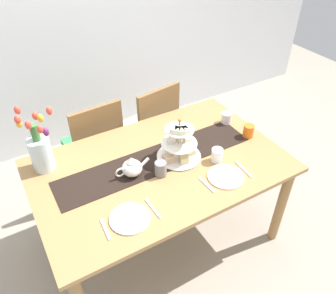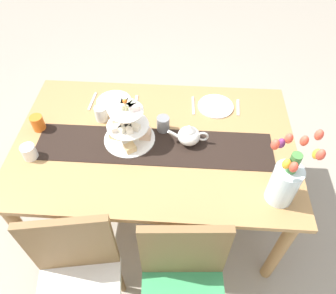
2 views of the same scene
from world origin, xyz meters
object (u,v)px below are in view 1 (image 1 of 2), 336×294
fork_left (105,229)px  dinner_plate_right (226,177)px  fork_right (207,185)px  knife_right (243,169)px  cream_jug (227,118)px  mug_white_text (217,155)px  chair_left (95,143)px  teapot (132,167)px  mug_orange (248,131)px  dinner_plate_left (130,218)px  chair_right (151,125)px  knife_left (153,208)px  tiered_cake_stand (179,145)px  mug_grey (161,168)px  dining_table (160,175)px  tulip_vase (40,149)px

fork_left → dinner_plate_right: bearing=0.0°
fork_right → dinner_plate_right: bearing=0.0°
knife_right → cream_jug: bearing=63.8°
mug_white_text → dinner_plate_right: bearing=-106.4°
chair_left → fork_left: size_ratio=6.07×
fork_left → cream_jug: bearing=22.2°
teapot → mug_orange: bearing=-3.4°
dinner_plate_left → fork_left: dinner_plate_left is taller
teapot → dinner_plate_right: teapot is taller
chair_right → dinner_plate_left: bearing=-123.0°
knife_left → tiered_cake_stand: bearing=40.8°
fork_left → knife_left: 0.29m
teapot → knife_left: size_ratio=1.40×
mug_orange → knife_right: bearing=-134.9°
fork_left → mug_orange: 1.25m
cream_jug → mug_orange: mug_orange is taller
fork_left → knife_right: bearing=0.0°
tiered_cake_stand → mug_grey: (-0.19, -0.09, -0.05)m
chair_right → mug_orange: bearing=-64.9°
chair_right → dinner_plate_right: (-0.03, -1.07, 0.25)m
cream_jug → mug_orange: (0.02, -0.22, 0.01)m
dinner_plate_left → fork_right: (0.52, 0.00, -0.00)m
teapot → mug_grey: 0.18m
tiered_cake_stand → cream_jug: 0.57m
mug_grey → fork_left: bearing=-154.0°
cream_jug → knife_left: cream_jug is taller
dining_table → tiered_cake_stand: bearing=-0.8°
cream_jug → fork_right: size_ratio=0.57×
tulip_vase → fork_right: size_ratio=3.01×
tulip_vase → knife_left: bearing=-56.6°
fork_right → dinner_plate_left: bearing=180.0°
tiered_cake_stand → fork_left: size_ratio=2.03×
tiered_cake_stand → teapot: (-0.35, 0.00, -0.04)m
dinner_plate_left → mug_orange: mug_orange is taller
fork_right → mug_grey: size_ratio=1.58×
mug_white_text → dining_table: bearing=155.1°
mug_orange → dinner_plate_left: bearing=-166.1°
cream_jug → dinner_plate_right: (-0.39, -0.49, -0.04)m
fork_right → mug_grey: mug_grey is taller
cream_jug → chair_left: bearing=146.6°
chair_left → knife_left: size_ratio=5.35×
mug_white_text → knife_left: bearing=-164.3°
dinner_plate_right → mug_grey: size_ratio=2.42×
cream_jug → knife_left: (-0.91, -0.49, -0.04)m
fork_right → mug_orange: mug_orange is taller
fork_left → knife_left: (0.29, 0.00, 0.00)m
tiered_cake_stand → knife_right: tiered_cake_stand is taller
knife_left → dinner_plate_right: bearing=0.0°
teapot → mug_orange: size_ratio=2.51×
dining_table → dinner_plate_right: (0.30, -0.32, 0.10)m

